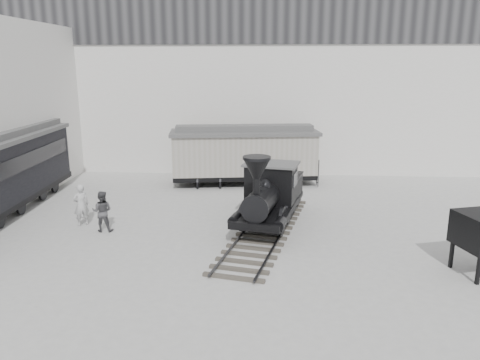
# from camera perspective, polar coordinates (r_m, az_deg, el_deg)

# --- Properties ---
(ground) EXTENTS (90.00, 90.00, 0.00)m
(ground) POSITION_cam_1_polar(r_m,az_deg,el_deg) (16.88, -0.38, -10.03)
(ground) COLOR #9E9E9B
(north_wall) EXTENTS (34.00, 2.51, 11.00)m
(north_wall) POSITION_cam_1_polar(r_m,az_deg,el_deg) (30.41, 1.59, 11.50)
(north_wall) COLOR silver
(north_wall) RESTS_ON ground
(locomotive) EXTENTS (4.13, 9.95, 3.43)m
(locomotive) POSITION_cam_1_polar(r_m,az_deg,el_deg) (20.09, 3.57, -2.24)
(locomotive) COLOR #3E3933
(locomotive) RESTS_ON ground
(boxcar) EXTENTS (8.75, 3.78, 3.47)m
(boxcar) POSITION_cam_1_polar(r_m,az_deg,el_deg) (27.14, 0.53, 3.26)
(boxcar) COLOR black
(boxcar) RESTS_ON ground
(visitor_a) EXTENTS (0.81, 0.77, 1.85)m
(visitor_a) POSITION_cam_1_polar(r_m,az_deg,el_deg) (21.41, -18.81, -2.90)
(visitor_a) COLOR #B6B6B6
(visitor_a) RESTS_ON ground
(visitor_b) EXTENTS (0.89, 0.71, 1.74)m
(visitor_b) POSITION_cam_1_polar(r_m,az_deg,el_deg) (20.43, -16.45, -3.68)
(visitor_b) COLOR #454548
(visitor_b) RESTS_ON ground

